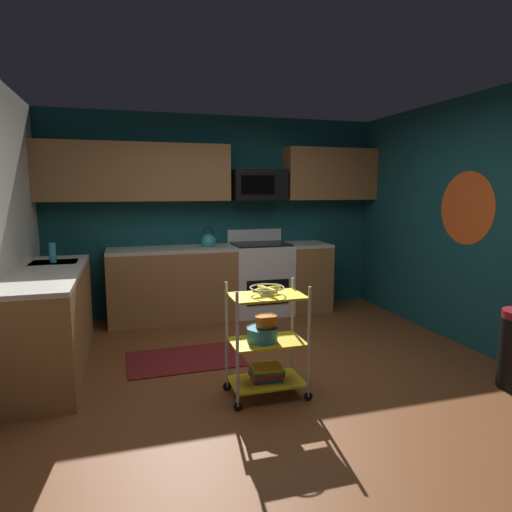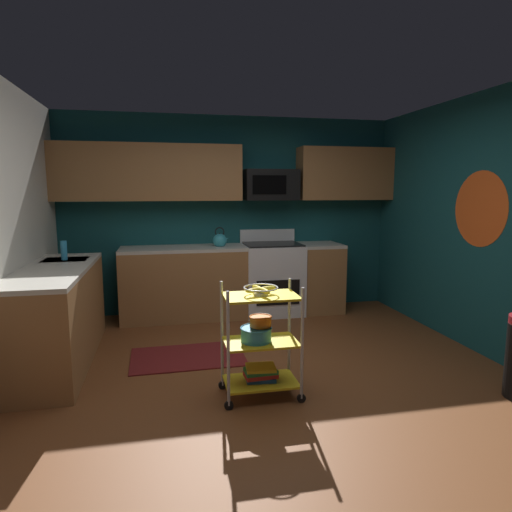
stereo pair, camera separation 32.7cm
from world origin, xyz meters
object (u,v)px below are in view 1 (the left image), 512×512
at_px(mixing_bowl_large, 262,334).
at_px(fruit_bowl, 267,289).
at_px(microwave, 258,185).
at_px(rolling_cart, 267,341).
at_px(mixing_bowl_small, 266,321).
at_px(kettle, 209,241).
at_px(oven_range, 260,278).
at_px(dish_soap_bottle, 53,253).
at_px(book_stack, 267,373).

bearing_deg(mixing_bowl_large, fruit_bowl, 0.00).
bearing_deg(mixing_bowl_large, microwave, 73.89).
xyz_separation_m(rolling_cart, mixing_bowl_large, (-0.04, -0.00, 0.07)).
height_order(microwave, mixing_bowl_small, microwave).
distance_m(fruit_bowl, kettle, 2.35).
distance_m(oven_range, microwave, 1.23).
xyz_separation_m(microwave, mixing_bowl_large, (-0.71, -2.46, -1.18)).
bearing_deg(dish_soap_bottle, microwave, 20.49).
bearing_deg(microwave, mixing_bowl_large, -106.11).
relative_size(oven_range, dish_soap_bottle, 5.50).
xyz_separation_m(microwave, mixing_bowl_small, (-0.67, -2.44, -1.08)).
height_order(fruit_bowl, kettle, kettle).
xyz_separation_m(mixing_bowl_small, dish_soap_bottle, (-1.74, 1.54, 0.40)).
distance_m(fruit_bowl, mixing_bowl_small, 0.26).
bearing_deg(rolling_cart, mixing_bowl_small, 86.80).
xyz_separation_m(oven_range, book_stack, (-0.67, -2.35, -0.29)).
height_order(mixing_bowl_large, book_stack, mixing_bowl_large).
height_order(oven_range, microwave, microwave).
height_order(oven_range, rolling_cart, oven_range).
bearing_deg(microwave, oven_range, -89.74).
relative_size(rolling_cart, book_stack, 3.43).
height_order(mixing_bowl_small, book_stack, mixing_bowl_small).
height_order(microwave, kettle, microwave).
height_order(rolling_cart, mixing_bowl_small, rolling_cart).
relative_size(oven_range, fruit_bowl, 4.04).
relative_size(microwave, mixing_bowl_small, 3.85).
xyz_separation_m(microwave, book_stack, (-0.67, -2.46, -1.51)).
distance_m(microwave, mixing_bowl_small, 2.76).
bearing_deg(rolling_cart, kettle, 90.52).
distance_m(fruit_bowl, dish_soap_bottle, 2.34).
bearing_deg(oven_range, fruit_bowl, -105.95).
relative_size(oven_range, rolling_cart, 1.20).
relative_size(kettle, dish_soap_bottle, 1.32).
height_order(microwave, fruit_bowl, microwave).
relative_size(mixing_bowl_large, dish_soap_bottle, 1.26).
xyz_separation_m(microwave, rolling_cart, (-0.67, -2.46, -1.25)).
xyz_separation_m(oven_range, mixing_bowl_small, (-0.67, -2.34, 0.14)).
bearing_deg(dish_soap_bottle, oven_range, 18.28).
distance_m(oven_range, fruit_bowl, 2.48).
bearing_deg(mixing_bowl_large, kettle, 89.59).
xyz_separation_m(mixing_bowl_small, kettle, (-0.02, 2.33, 0.38)).
relative_size(mixing_bowl_small, kettle, 0.69).
bearing_deg(microwave, fruit_bowl, -105.29).
distance_m(fruit_bowl, book_stack, 0.68).
height_order(rolling_cart, kettle, kettle).
relative_size(microwave, rolling_cart, 0.77).
distance_m(kettle, dish_soap_bottle, 1.89).
xyz_separation_m(book_stack, kettle, (-0.02, 2.35, 0.80)).
bearing_deg(rolling_cart, book_stack, -116.57).
xyz_separation_m(fruit_bowl, book_stack, (-0.00, -0.00, -0.68)).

